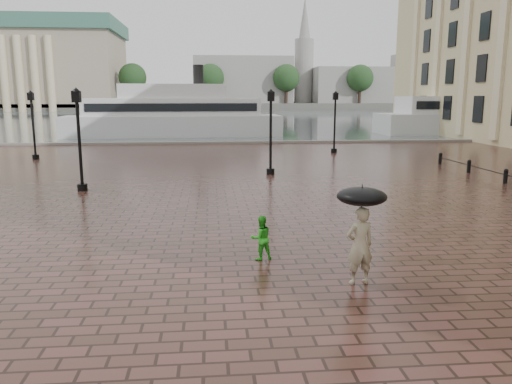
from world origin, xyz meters
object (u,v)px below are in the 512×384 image
(street_lamps, at_px, (189,128))
(ferry_near, at_px, (173,115))
(ferry_far, at_px, (483,113))
(adult_pedestrian, at_px, (360,246))
(child_pedestrian, at_px, (261,238))

(street_lamps, distance_m, ferry_near, 23.47)
(ferry_near, relative_size, ferry_far, 0.95)
(street_lamps, distance_m, ferry_far, 39.96)
(street_lamps, distance_m, adult_pedestrian, 20.27)
(adult_pedestrian, bearing_deg, street_lamps, -87.14)
(adult_pedestrian, distance_m, ferry_near, 43.63)
(child_pedestrian, bearing_deg, ferry_far, -140.70)
(child_pedestrian, relative_size, ferry_near, 0.05)
(adult_pedestrian, xyz_separation_m, child_pedestrian, (-2.03, 1.87, -0.31))
(street_lamps, bearing_deg, child_pedestrian, -81.89)
(adult_pedestrian, height_order, ferry_near, ferry_near)
(adult_pedestrian, height_order, ferry_far, ferry_far)
(street_lamps, height_order, adult_pedestrian, street_lamps)
(adult_pedestrian, bearing_deg, ferry_far, -132.18)
(ferry_near, xyz_separation_m, ferry_far, (34.47, 0.76, 0.12))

